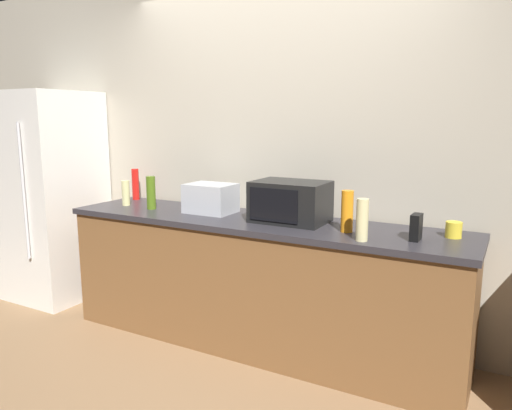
{
  "coord_description": "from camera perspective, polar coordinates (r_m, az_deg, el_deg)",
  "views": [
    {
      "loc": [
        1.54,
        -2.4,
        1.58
      ],
      "look_at": [
        0.0,
        0.4,
        1.0
      ],
      "focal_mm": 33.81,
      "sensor_mm": 36.0,
      "label": 1
    }
  ],
  "objects": [
    {
      "name": "bottle_hand_soap",
      "position": [
        2.75,
        12.45,
        -1.73
      ],
      "size": [
        0.07,
        0.07,
        0.24
      ],
      "primitive_type": "cylinder",
      "color": "beige",
      "rests_on": "counter_run"
    },
    {
      "name": "microwave",
      "position": [
        3.18,
        4.08,
        0.4
      ],
      "size": [
        0.48,
        0.35,
        0.27
      ],
      "color": "black",
      "rests_on": "counter_run"
    },
    {
      "name": "bottle_hot_sauce",
      "position": [
        4.18,
        -14.07,
        2.4
      ],
      "size": [
        0.06,
        0.06,
        0.26
      ],
      "primitive_type": "cylinder",
      "color": "red",
      "rests_on": "counter_run"
    },
    {
      "name": "cordless_phone",
      "position": [
        2.85,
        18.41,
        -2.51
      ],
      "size": [
        0.05,
        0.11,
        0.15
      ],
      "primitive_type": "cube",
      "rotation": [
        0.0,
        0.0,
        -0.03
      ],
      "color": "black",
      "rests_on": "counter_run"
    },
    {
      "name": "toaster_oven",
      "position": [
        3.51,
        -5.38,
        0.8
      ],
      "size": [
        0.34,
        0.26,
        0.21
      ],
      "primitive_type": "cube",
      "color": "#B7BABF",
      "rests_on": "counter_run"
    },
    {
      "name": "bottle_olive_oil",
      "position": [
        3.71,
        -12.32,
        1.43
      ],
      "size": [
        0.07,
        0.07,
        0.25
      ],
      "primitive_type": "cylinder",
      "color": "#4C6B19",
      "rests_on": "counter_run"
    },
    {
      "name": "refrigerator",
      "position": [
        4.6,
        -23.0,
        0.96
      ],
      "size": [
        0.72,
        0.73,
        1.8
      ],
      "color": "white",
      "rests_on": "ground_plane"
    },
    {
      "name": "back_wall",
      "position": [
        3.57,
        3.19,
        6.57
      ],
      "size": [
        6.4,
        0.1,
        2.7
      ],
      "primitive_type": "cube",
      "color": "#B2A893",
      "rests_on": "ground_plane"
    },
    {
      "name": "ground_plane",
      "position": [
        3.26,
        -3.57,
        -18.72
      ],
      "size": [
        8.0,
        8.0,
        0.0
      ],
      "primitive_type": "plane",
      "color": "#93704C"
    },
    {
      "name": "bottle_vinegar",
      "position": [
        3.91,
        -15.15,
        1.37
      ],
      "size": [
        0.06,
        0.06,
        0.2
      ],
      "primitive_type": "cylinder",
      "color": "beige",
      "rests_on": "counter_run"
    },
    {
      "name": "bottle_dish_soap",
      "position": [
        2.94,
        10.73,
        -0.74
      ],
      "size": [
        0.07,
        0.07,
        0.25
      ],
      "primitive_type": "cylinder",
      "color": "orange",
      "rests_on": "counter_run"
    },
    {
      "name": "counter_run",
      "position": [
        3.39,
        0.0,
        -9.16
      ],
      "size": [
        2.84,
        0.64,
        0.9
      ],
      "color": "brown",
      "rests_on": "ground_plane"
    },
    {
      "name": "mug_yellow",
      "position": [
        2.99,
        22.34,
        -2.72
      ],
      "size": [
        0.09,
        0.09,
        0.09
      ],
      "primitive_type": "cylinder",
      "color": "yellow",
      "rests_on": "counter_run"
    }
  ]
}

